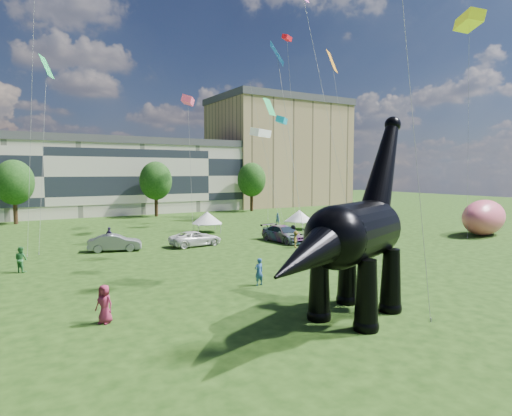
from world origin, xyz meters
TOP-DOWN VIEW (x-y plane):
  - ground at (0.00, 0.00)m, footprint 220.00×220.00m
  - terrace_row at (-8.00, 62.00)m, footprint 78.00×11.00m
  - apartment_block at (40.00, 65.00)m, footprint 28.00×18.00m
  - tree_mid_left at (-12.00, 53.00)m, footprint 5.20×5.20m
  - tree_mid_right at (8.00, 53.00)m, footprint 5.20×5.20m
  - tree_far_right at (26.00, 53.00)m, footprint 5.20×5.20m
  - dinosaur_sculpture at (0.95, 0.54)m, footprint 12.92×6.95m
  - car_grey at (-4.89, 25.08)m, footprint 4.96×2.90m
  - car_white at (2.58, 23.90)m, footprint 5.35×2.81m
  - car_dark at (11.38, 21.44)m, footprint 2.70×5.86m
  - gazebo_near at (7.41, 31.87)m, footprint 4.24×4.24m
  - gazebo_far at (18.55, 28.43)m, footprint 4.59×4.59m
  - inflatable_pink at (33.80, 13.58)m, footprint 8.87×5.97m
  - visitors at (-3.71, 15.98)m, footprint 45.98×42.49m
  - kites at (12.47, 23.77)m, footprint 69.75×50.59m

SIDE VIEW (x-z plane):
  - ground at x=0.00m, z-range 0.00..0.00m
  - car_white at x=2.58m, z-range 0.00..1.44m
  - car_grey at x=-4.89m, z-range 0.00..1.54m
  - car_dark at x=11.38m, z-range 0.00..1.66m
  - visitors at x=-3.71m, z-range -0.05..1.82m
  - gazebo_far at x=18.55m, z-range 0.50..2.95m
  - gazebo_near at x=7.41m, z-range 0.51..3.02m
  - inflatable_pink at x=33.80m, z-range 0.00..4.05m
  - dinosaur_sculpture at x=0.95m, z-range -1.33..9.52m
  - terrace_row at x=-8.00m, z-range 0.00..12.00m
  - tree_mid_left at x=-12.00m, z-range 1.57..11.01m
  - tree_mid_right at x=8.00m, z-range 1.57..11.01m
  - tree_far_right at x=26.00m, z-range 1.57..11.01m
  - apartment_block at x=40.00m, z-range 0.00..22.00m
  - kites at x=12.47m, z-range 11.63..36.44m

